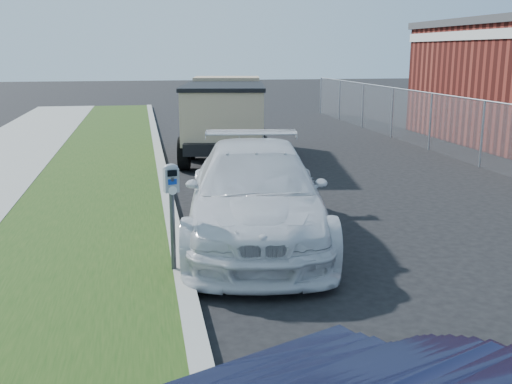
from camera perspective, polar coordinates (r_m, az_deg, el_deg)
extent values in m
plane|color=black|center=(8.83, 10.28, -7.40)|extent=(120.00, 120.00, 0.00)
cube|color=gray|center=(10.16, -7.76, -4.11)|extent=(0.25, 50.00, 0.15)
cube|color=#19380F|center=(10.21, -16.78, -4.53)|extent=(3.00, 50.00, 0.13)
plane|color=slate|center=(17.40, 20.74, 5.17)|extent=(0.00, 30.00, 30.00)
cylinder|color=#989EA6|center=(17.31, 20.99, 8.12)|extent=(0.04, 30.00, 0.04)
cylinder|color=#989EA6|center=(17.40, 20.74, 5.17)|extent=(0.06, 0.06, 1.80)
cylinder|color=#989EA6|center=(20.00, 16.29, 6.44)|extent=(0.06, 0.06, 1.80)
cylinder|color=#989EA6|center=(22.69, 12.86, 7.38)|extent=(0.06, 0.06, 1.80)
cylinder|color=#989EA6|center=(25.46, 10.15, 8.10)|extent=(0.06, 0.06, 1.80)
cylinder|color=#989EA6|center=(28.27, 7.97, 8.67)|extent=(0.06, 0.06, 1.80)
cylinder|color=#989EA6|center=(31.12, 6.19, 9.13)|extent=(0.06, 0.06, 1.80)
cylinder|color=#3F4247|center=(8.28, -7.93, -3.76)|extent=(0.08, 0.08, 1.08)
cube|color=gray|center=(8.10, -8.09, 1.13)|extent=(0.22, 0.17, 0.32)
ellipsoid|color=gray|center=(8.07, -8.13, 2.25)|extent=(0.23, 0.17, 0.12)
cube|color=black|center=(8.01, -7.98, 1.79)|extent=(0.13, 0.04, 0.09)
cube|color=#0D3197|center=(8.04, -7.96, 0.96)|extent=(0.12, 0.03, 0.08)
cylinder|color=silver|center=(8.06, -7.94, 0.14)|extent=(0.12, 0.03, 0.12)
cube|color=#3F4247|center=(8.03, -7.97, 1.19)|extent=(0.04, 0.02, 0.05)
imported|color=silver|center=(9.93, -0.17, -0.11)|extent=(3.01, 5.71, 1.58)
cube|color=black|center=(17.97, -2.95, 5.43)|extent=(2.92, 5.98, 0.31)
cube|color=tan|center=(19.93, -2.78, 8.33)|extent=(2.35, 1.95, 1.79)
cube|color=black|center=(19.90, -2.79, 9.36)|extent=(2.38, 1.97, 0.54)
cube|color=tan|center=(17.17, -3.05, 7.54)|extent=(2.76, 4.07, 1.43)
cube|color=black|center=(17.11, -3.08, 10.01)|extent=(2.86, 4.17, 0.11)
cube|color=black|center=(20.86, -2.68, 6.32)|extent=(2.14, 0.50, 0.27)
cylinder|color=black|center=(20.00, -5.72, 5.59)|extent=(0.43, 0.93, 0.89)
cylinder|color=black|center=(19.94, 0.21, 5.63)|extent=(0.43, 0.93, 0.89)
cylinder|color=black|center=(17.62, -6.34, 4.55)|extent=(0.43, 0.93, 0.89)
cylinder|color=black|center=(17.55, 0.38, 4.59)|extent=(0.43, 0.93, 0.89)
cylinder|color=black|center=(16.04, -6.86, 3.68)|extent=(0.43, 0.93, 0.89)
cylinder|color=black|center=(15.96, 0.52, 3.73)|extent=(0.43, 0.93, 0.89)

